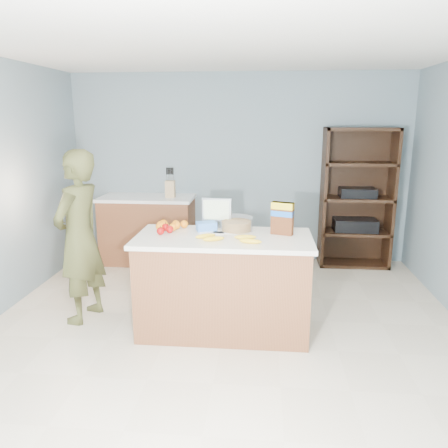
# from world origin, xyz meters

# --- Properties ---
(floor) EXTENTS (4.50, 5.00, 0.02)m
(floor) POSITION_xyz_m (0.00, 0.00, 0.00)
(floor) COLOR beige
(floor) RESTS_ON ground
(walls) EXTENTS (4.52, 5.02, 2.51)m
(walls) POSITION_xyz_m (0.00, 0.00, 1.65)
(walls) COLOR gray
(walls) RESTS_ON ground
(counter_peninsula) EXTENTS (1.56, 0.76, 0.90)m
(counter_peninsula) POSITION_xyz_m (0.00, 0.30, 0.42)
(counter_peninsula) COLOR brown
(counter_peninsula) RESTS_ON ground
(back_cabinet) EXTENTS (1.24, 0.62, 0.90)m
(back_cabinet) POSITION_xyz_m (-1.20, 2.20, 0.45)
(back_cabinet) COLOR brown
(back_cabinet) RESTS_ON ground
(shelving_unit) EXTENTS (0.90, 0.40, 1.80)m
(shelving_unit) POSITION_xyz_m (1.55, 2.35, 0.86)
(shelving_unit) COLOR black
(shelving_unit) RESTS_ON ground
(person) EXTENTS (0.52, 0.67, 1.65)m
(person) POSITION_xyz_m (-1.38, 0.43, 0.82)
(person) COLOR #414221
(person) RESTS_ON ground
(knife_block) EXTENTS (0.12, 0.10, 0.31)m
(knife_block) POSITION_xyz_m (-0.87, 2.17, 1.02)
(knife_block) COLOR tan
(knife_block) RESTS_ON back_cabinet
(envelopes) EXTENTS (0.35, 0.16, 0.00)m
(envelopes) POSITION_xyz_m (-0.05, 0.42, 0.90)
(envelopes) COLOR white
(envelopes) RESTS_ON counter_peninsula
(bananas) EXTENTS (0.58, 0.23, 0.04)m
(bananas) POSITION_xyz_m (0.06, 0.17, 0.92)
(bananas) COLOR yellow
(bananas) RESTS_ON counter_peninsula
(apples) EXTENTS (0.14, 0.21, 0.07)m
(apples) POSITION_xyz_m (-0.54, 0.37, 0.93)
(apples) COLOR #950808
(apples) RESTS_ON counter_peninsula
(oranges) EXTENTS (0.29, 0.22, 0.07)m
(oranges) POSITION_xyz_m (-0.53, 0.51, 0.94)
(oranges) COLOR orange
(oranges) RESTS_ON counter_peninsula
(blue_carton) EXTENTS (0.21, 0.17, 0.08)m
(blue_carton) POSITION_xyz_m (-0.18, 0.49, 0.94)
(blue_carton) COLOR blue
(blue_carton) RESTS_ON counter_peninsula
(salad_bowl) EXTENTS (0.30, 0.30, 0.13)m
(salad_bowl) POSITION_xyz_m (0.10, 0.51, 0.96)
(salad_bowl) COLOR #267219
(salad_bowl) RESTS_ON counter_peninsula
(tv) EXTENTS (0.28, 0.12, 0.28)m
(tv) POSITION_xyz_m (-0.09, 0.62, 1.06)
(tv) COLOR silver
(tv) RESTS_ON counter_peninsula
(cereal_box) EXTENTS (0.21, 0.13, 0.29)m
(cereal_box) POSITION_xyz_m (0.52, 0.41, 1.07)
(cereal_box) COLOR #592B14
(cereal_box) RESTS_ON counter_peninsula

